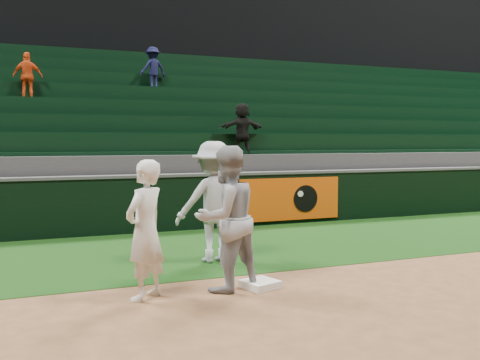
% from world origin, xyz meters
% --- Properties ---
extents(ground, '(70.00, 70.00, 0.00)m').
position_xyz_m(ground, '(0.00, 0.00, 0.00)').
color(ground, brown).
rests_on(ground, ground).
extents(foul_grass, '(36.00, 4.20, 0.01)m').
position_xyz_m(foul_grass, '(0.00, 3.00, 0.00)').
color(foul_grass, black).
rests_on(foul_grass, ground).
extents(upper_deck, '(40.00, 12.00, 12.00)m').
position_xyz_m(upper_deck, '(0.00, 17.45, 6.00)').
color(upper_deck, black).
rests_on(upper_deck, ground).
extents(first_base, '(0.53, 0.53, 0.10)m').
position_xyz_m(first_base, '(0.10, 0.23, 0.05)').
color(first_base, white).
rests_on(first_base, ground).
extents(first_baseman, '(0.75, 0.73, 1.74)m').
position_xyz_m(first_baseman, '(-1.44, 0.29, 0.87)').
color(first_baseman, white).
rests_on(first_baseman, ground).
extents(baserunner, '(1.09, 0.95, 1.91)m').
position_xyz_m(baserunner, '(-0.36, 0.29, 0.96)').
color(baserunner, '#9699A0').
rests_on(baserunner, ground).
extents(base_coach, '(1.28, 0.75, 1.96)m').
position_xyz_m(base_coach, '(0.03, 1.93, 0.99)').
color(base_coach, '#A7AAB4').
rests_on(base_coach, foul_grass).
extents(field_wall, '(36.00, 0.45, 1.25)m').
position_xyz_m(field_wall, '(0.03, 5.20, 0.63)').
color(field_wall, black).
rests_on(field_wall, ground).
extents(stadium_seating, '(36.00, 5.95, 4.85)m').
position_xyz_m(stadium_seating, '(-0.01, 8.97, 1.70)').
color(stadium_seating, '#343436').
rests_on(stadium_seating, ground).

